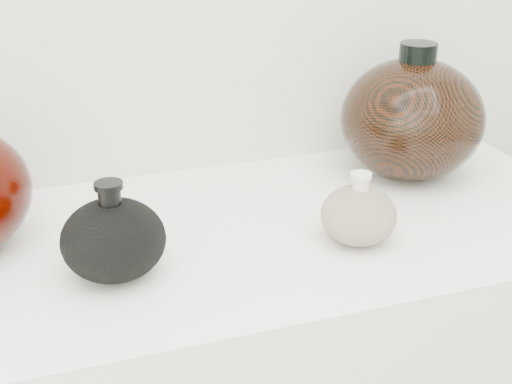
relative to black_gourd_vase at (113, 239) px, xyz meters
name	(u,v)px	position (x,y,z in m)	size (l,w,h in m)	color
black_gourd_vase	(113,239)	(0.00, 0.00, 0.00)	(0.17, 0.17, 0.13)	black
cream_gourd_vase	(359,215)	(0.34, -0.02, -0.01)	(0.12, 0.12, 0.10)	#C5AD96
right_round_pot	(412,118)	(0.53, 0.17, 0.05)	(0.25, 0.25, 0.23)	black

